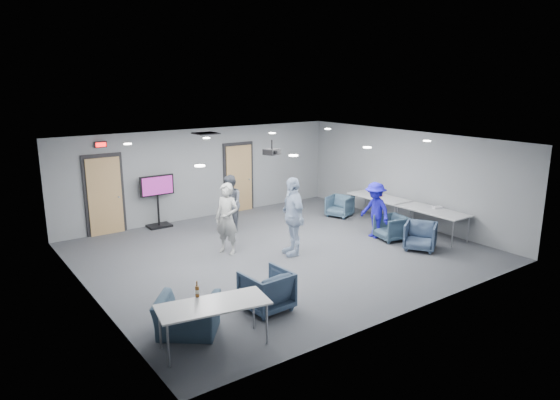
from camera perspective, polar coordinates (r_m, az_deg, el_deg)
floor at (r=12.30m, az=0.10°, el=-5.91°), size 9.00×9.00×0.00m
ceiling at (r=11.68m, az=0.11°, el=6.67°), size 9.00×9.00×0.00m
wall_back at (r=15.27m, az=-8.71°, el=3.05°), size 9.00×0.02×2.70m
wall_front at (r=9.10m, az=15.04°, el=-4.57°), size 9.00×0.02×2.70m
wall_left at (r=10.06m, az=-21.21°, el=-3.28°), size 0.02×8.00×2.70m
wall_right at (r=14.94m, az=14.27°, el=2.55°), size 0.02×8.00×2.70m
door_left at (r=14.21m, az=-19.40°, el=0.47°), size 1.06×0.17×2.24m
door_right at (r=15.85m, az=-4.74°, el=2.52°), size 1.06×0.17×2.24m
exit_sign at (r=13.96m, az=-19.82°, el=5.98°), size 0.32×0.08×0.16m
hvac_diffuser at (r=13.80m, az=-8.48°, el=7.54°), size 0.60×0.60×0.03m
downlights at (r=11.68m, az=0.11°, el=6.60°), size 6.18×3.78×0.02m
person_a at (r=12.02m, az=-6.07°, el=-2.13°), size 0.65×0.75×1.73m
person_b at (r=13.81m, az=-5.74°, el=-0.39°), size 0.78×0.90×1.57m
person_c at (r=11.86m, az=1.46°, el=-1.87°), size 0.73×1.19×1.89m
person_d at (r=13.42m, az=10.81°, el=-1.15°), size 0.59×0.99×1.49m
chair_right_a at (r=15.40m, az=6.83°, el=-0.71°), size 0.91×0.90×0.65m
chair_right_b at (r=13.41m, az=12.58°, el=-3.12°), size 0.84×0.83×0.65m
chair_right_c at (r=12.83m, az=15.74°, el=-4.00°), size 1.03×1.02×0.69m
chair_front_a at (r=9.24m, az=-1.55°, el=-10.28°), size 0.84×0.86×0.75m
chair_front_b at (r=8.57m, az=-10.52°, el=-12.93°), size 1.31×1.29×0.64m
table_right_a at (r=15.06m, az=11.30°, el=0.23°), size 0.81×1.95×0.73m
table_right_b at (r=13.88m, az=17.01°, el=-1.26°), size 0.81×1.96×0.73m
table_front_left at (r=7.99m, az=-7.64°, el=-11.98°), size 1.83×1.03×0.73m
bottle_front at (r=8.20m, az=-9.45°, el=-10.23°), size 0.07×0.07×0.27m
bottle_right at (r=15.16m, az=10.97°, el=0.90°), size 0.08×0.08×0.29m
snack_box at (r=15.08m, az=11.18°, el=0.50°), size 0.22×0.16×0.05m
wrapper at (r=14.07m, az=17.54°, el=-0.82°), size 0.29×0.24×0.05m
tv_stand at (r=14.51m, az=-13.80°, el=0.23°), size 0.98×0.47×1.50m
projector at (r=12.19m, az=-0.93°, el=5.56°), size 0.43×0.40×0.36m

